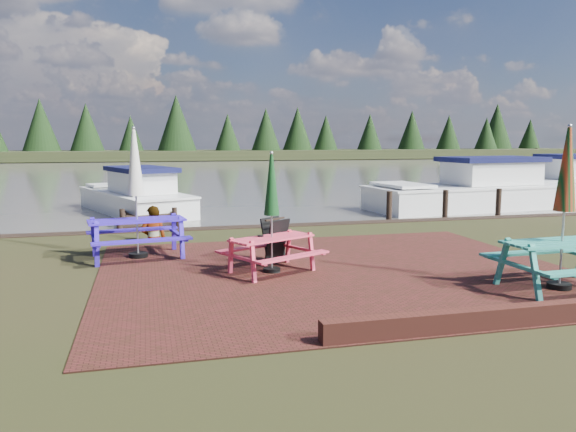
% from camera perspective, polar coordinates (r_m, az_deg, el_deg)
% --- Properties ---
extents(ground, '(120.00, 120.00, 0.00)m').
position_cam_1_polar(ground, '(10.02, 7.05, -7.01)').
color(ground, black).
rests_on(ground, ground).
extents(paving, '(9.00, 7.50, 0.02)m').
position_cam_1_polar(paving, '(10.93, 5.14, -5.68)').
color(paving, '#371911').
rests_on(paving, ground).
extents(brick_wall, '(6.21, 1.79, 0.30)m').
position_cam_1_polar(brick_wall, '(9.05, 25.80, -8.40)').
color(brick_wall, '#4C1E16').
rests_on(brick_wall, ground).
extents(water, '(120.00, 60.00, 0.02)m').
position_cam_1_polar(water, '(46.23, -9.86, 4.53)').
color(water, '#49453E').
rests_on(water, ground).
extents(far_treeline, '(120.00, 10.00, 8.10)m').
position_cam_1_polar(far_treeline, '(75.11, -11.66, 8.21)').
color(far_treeline, black).
rests_on(far_treeline, ground).
extents(picnic_table_teal, '(2.07, 1.86, 2.77)m').
position_cam_1_polar(picnic_table_teal, '(10.57, 26.12, -1.61)').
color(picnic_table_teal, teal).
rests_on(picnic_table_teal, ground).
extents(picnic_table_red, '(2.14, 2.05, 2.30)m').
position_cam_1_polar(picnic_table_red, '(10.72, -1.66, -1.59)').
color(picnic_table_red, '#E03954').
rests_on(picnic_table_red, ground).
extents(picnic_table_blue, '(2.25, 2.06, 2.79)m').
position_cam_1_polar(picnic_table_blue, '(12.46, -15.12, 0.27)').
color(picnic_table_blue, '#3319BF').
rests_on(picnic_table_blue, ground).
extents(chalkboard, '(0.61, 0.86, 0.95)m').
position_cam_1_polar(chalkboard, '(11.51, -1.33, -2.53)').
color(chalkboard, black).
rests_on(chalkboard, ground).
extents(jetty, '(1.76, 9.08, 1.00)m').
position_cam_1_polar(jetty, '(20.44, -14.01, 0.72)').
color(jetty, black).
rests_on(jetty, ground).
extents(boat_jetty, '(4.46, 7.00, 1.92)m').
position_cam_1_polar(boat_jetty, '(21.62, -15.19, 1.76)').
color(boat_jetty, white).
rests_on(boat_jetty, ground).
extents(boat_near, '(8.57, 3.75, 2.25)m').
position_cam_1_polar(boat_near, '(23.33, 18.38, 2.29)').
color(boat_near, white).
rests_on(boat_near, ground).
extents(boat_far, '(7.41, 2.93, 2.28)m').
position_cam_1_polar(boat_far, '(28.41, 26.35, 2.81)').
color(boat_far, white).
rests_on(boat_far, ground).
extents(person, '(0.67, 0.47, 1.75)m').
position_cam_1_polar(person, '(14.54, -13.62, 0.96)').
color(person, gray).
rests_on(person, ground).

